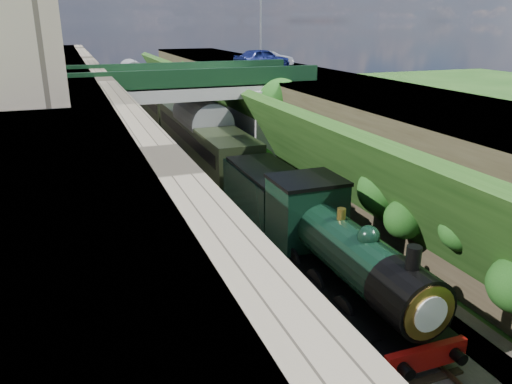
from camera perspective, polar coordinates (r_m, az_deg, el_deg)
ground at (r=16.06m, az=13.78°, el=-20.53°), size 160.00×160.00×0.00m
trackbed at (r=32.47m, az=-6.10°, el=0.95°), size 10.00×90.00×0.20m
retaining_wall at (r=30.75m, az=-16.32°, el=5.84°), size 1.00×90.00×7.00m
street_plateau_left at (r=30.71m, az=-22.84°, el=5.10°), size 6.00×90.00×7.00m
street_plateau_right at (r=35.18m, az=8.98°, el=7.33°), size 8.00×90.00×6.25m
embankment_slope at (r=34.07m, az=1.51°, el=6.45°), size 4.49×91.36×6.41m
track_left at (r=32.02m, az=-9.56°, el=0.81°), size 2.50×90.00×0.20m
track_right at (r=32.73m, az=-4.07°, el=1.43°), size 2.50×90.00×0.20m
road_bridge at (r=35.52m, az=-6.50°, el=9.11°), size 16.00×6.40×7.25m
building_far at (r=40.07m, az=-26.00°, el=17.05°), size 5.00×10.00×6.00m
building_near at (r=24.07m, az=-26.06°, el=14.56°), size 4.00×8.00×4.00m
tree at (r=34.86m, az=2.48°, el=9.98°), size 3.60×3.80×6.60m
lamppost at (r=44.41m, az=0.59°, el=18.29°), size 0.87×0.15×6.00m
car_blue at (r=43.02m, az=0.69°, el=14.98°), size 5.36×3.44×1.70m
car_silver at (r=45.61m, az=1.53°, el=14.99°), size 4.30×1.99×1.36m
locomotive at (r=18.76m, az=9.70°, el=-7.19°), size 3.10×10.22×3.83m
tender at (r=24.96m, az=1.26°, el=-0.85°), size 2.70×6.00×3.05m
coach_front at (r=36.39m, az=-6.16°, el=6.10°), size 2.90×18.00×3.70m
coach_middle at (r=54.50m, az=-11.27°, el=10.13°), size 2.90×18.00×3.70m
coach_rear at (r=72.97m, az=-13.87°, el=12.10°), size 2.90×18.00×3.70m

